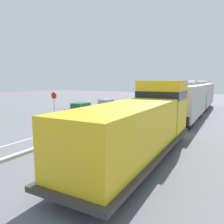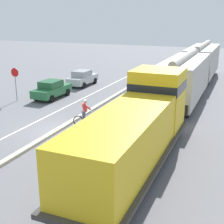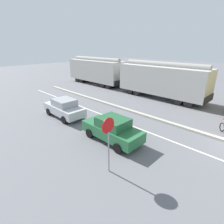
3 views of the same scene
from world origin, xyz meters
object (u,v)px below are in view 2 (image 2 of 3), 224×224
Objects in this scene: parked_car_green at (52,89)px; stop_sign at (15,78)px; cyclist at (85,113)px; hopper_car_middle at (202,61)px; parked_car_silver at (82,78)px; locomotive at (138,129)px; hopper_car_lead at (184,79)px.

parked_car_green is 3.27m from stop_sign.
stop_sign is (-8.36, 3.18, 1.21)m from cyclist.
hopper_car_middle is 2.52× the size of parked_car_green.
cyclist reaches higher than parked_car_silver.
locomotive is 1.10× the size of hopper_car_lead.
parked_car_silver is at bearing 126.43° from locomotive.
locomotive is 14.57m from parked_car_green.
hopper_car_lead is 2.52× the size of parked_car_green.
hopper_car_lead is at bearing 14.37° from parked_car_green.
hopper_car_middle is (0.00, 23.76, 0.28)m from locomotive.
hopper_car_middle reaches higher than cyclist.
parked_car_silver is 1.46× the size of stop_sign.
stop_sign is at bearing 151.56° from locomotive.
parked_car_silver is (0.02, 5.83, 0.00)m from parked_car_green.
stop_sign is at bearing -139.00° from parked_car_green.
parked_car_green is 5.83m from parked_car_silver.
hopper_car_middle is 3.68× the size of stop_sign.
hopper_car_middle is (0.00, 11.60, 0.00)m from hopper_car_lead.
hopper_car_lead reaches higher than parked_car_green.
locomotive is at bearing -28.44° from stop_sign.
parked_car_green is (-11.18, 9.29, -0.98)m from locomotive.
parked_car_silver is at bearing 118.78° from cyclist.
locomotive is 2.76× the size of parked_car_green.
cyclist is (-5.11, -19.64, -1.26)m from hopper_car_middle.
stop_sign is (-2.31, -7.82, 1.21)m from parked_car_silver.
hopper_car_lead is 11.61m from parked_car_green.
parked_car_silver is at bearing 89.80° from parked_car_green.
cyclist reaches higher than parked_car_green.
locomotive is 18.82m from parked_car_silver.
hopper_car_lead is at bearing 19.83° from stop_sign.
cyclist is at bearing 141.17° from locomotive.
parked_car_green is at bearing -165.63° from hopper_car_lead.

